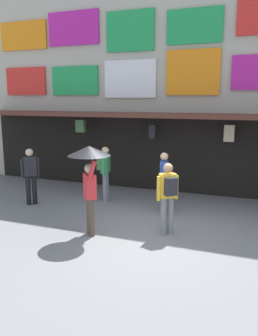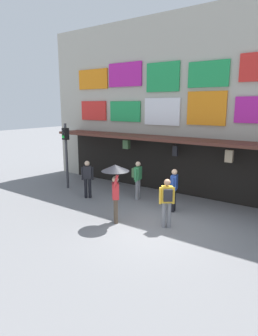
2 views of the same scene
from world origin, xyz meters
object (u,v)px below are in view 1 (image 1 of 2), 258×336
object	(u,v)px
pedestrian_in_white	(164,179)
pedestrian_in_blue	(105,169)
pedestrian_in_green	(30,173)
pedestrian_with_umbrella	(89,165)
pedestrian_in_red	(168,193)

from	to	relation	value
pedestrian_in_white	pedestrian_in_blue	bearing A→B (deg)	167.02
pedestrian_in_green	pedestrian_with_umbrella	world-z (taller)	pedestrian_with_umbrella
pedestrian_in_red	pedestrian_in_white	bearing A→B (deg)	108.52
pedestrian_with_umbrella	pedestrian_in_red	xyz separation A→B (m)	(1.65, 0.65, -0.66)
pedestrian_in_white	pedestrian_in_red	bearing A→B (deg)	-71.48
pedestrian_in_red	pedestrian_in_blue	size ratio (longest dim) A/B	1.00
pedestrian_in_green	pedestrian_in_red	world-z (taller)	same
pedestrian_in_red	pedestrian_in_blue	distance (m)	3.19
pedestrian_in_green	pedestrian_in_white	world-z (taller)	same
pedestrian_in_white	pedestrian_with_umbrella	bearing A→B (deg)	-117.76
pedestrian_with_umbrella	pedestrian_in_white	world-z (taller)	pedestrian_with_umbrella
pedestrian_in_green	pedestrian_in_red	bearing A→B (deg)	-10.61
pedestrian_with_umbrella	pedestrian_in_white	bearing A→B (deg)	62.24
pedestrian_in_blue	pedestrian_in_white	size ratio (longest dim) A/B	1.00
pedestrian_in_green	pedestrian_in_blue	size ratio (longest dim) A/B	1.00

